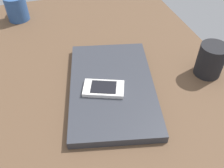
# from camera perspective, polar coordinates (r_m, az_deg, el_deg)

# --- Properties ---
(desk_surface) EXTENTS (1.20, 0.80, 0.03)m
(desk_surface) POSITION_cam_1_polar(r_m,az_deg,el_deg) (0.69, -3.02, -2.09)
(desk_surface) COLOR brown
(desk_surface) RESTS_ON ground
(laptop_closed) EXTENTS (0.40, 0.30, 0.02)m
(laptop_closed) POSITION_cam_1_polar(r_m,az_deg,el_deg) (0.67, 0.00, -0.56)
(laptop_closed) COLOR #33353D
(laptop_closed) RESTS_ON desk_surface
(cell_phone_on_laptop) EXTENTS (0.09, 0.12, 0.01)m
(cell_phone_on_laptop) POSITION_cam_1_polar(r_m,az_deg,el_deg) (0.64, -1.92, -1.03)
(cell_phone_on_laptop) COLOR silver
(cell_phone_on_laptop) RESTS_ON laptop_closed
(coffee_mug) EXTENTS (0.11, 0.08, 0.09)m
(coffee_mug) POSITION_cam_1_polar(r_m,az_deg,el_deg) (1.03, -21.07, 15.98)
(coffee_mug) COLOR #2D518C
(coffee_mug) RESTS_ON desk_surface
(pen_cup) EXTENTS (0.08, 0.08, 0.09)m
(pen_cup) POSITION_cam_1_polar(r_m,az_deg,el_deg) (0.75, 21.69, 5.12)
(pen_cup) COLOR black
(pen_cup) RESTS_ON desk_surface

